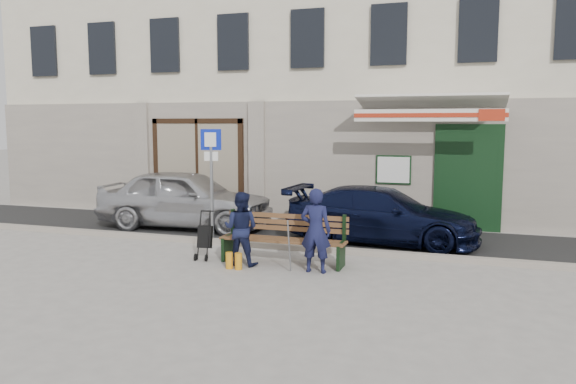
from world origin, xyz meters
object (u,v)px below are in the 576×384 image
at_px(bench, 281,239).
at_px(man, 316,230).
at_px(car_silver, 185,198).
at_px(woman, 241,229).
at_px(parking_sign, 211,167).
at_px(car_navy, 382,215).
at_px(stroller, 205,238).

height_order(bench, man, man).
relative_size(car_silver, woman, 3.19).
height_order(parking_sign, man, parking_sign).
height_order(car_navy, parking_sign, parking_sign).
bearing_deg(man, car_navy, -105.72).
distance_m(car_silver, car_navy, 4.96).
height_order(car_silver, woman, car_silver).
xyz_separation_m(car_silver, parking_sign, (1.28, -1.13, 0.91)).
bearing_deg(stroller, man, -15.96).
xyz_separation_m(car_silver, woman, (2.78, -3.01, -0.06)).
height_order(bench, woman, woman).
xyz_separation_m(bench, man, (0.80, -0.41, 0.29)).
bearing_deg(parking_sign, woman, -62.12).
bearing_deg(stroller, car_navy, 31.26).
relative_size(car_silver, man, 2.92).
relative_size(car_navy, woman, 3.08).
relative_size(car_navy, bench, 1.76).
distance_m(car_silver, bench, 4.35).
height_order(car_silver, car_navy, car_silver).
bearing_deg(car_silver, man, -129.26).
height_order(parking_sign, woman, parking_sign).
bearing_deg(bench, parking_sign, 144.70).
xyz_separation_m(man, woman, (-1.45, 0.06, -0.06)).
distance_m(car_silver, woman, 4.10).
relative_size(parking_sign, man, 1.66).
bearing_deg(parking_sign, man, -44.08).
relative_size(car_silver, parking_sign, 1.76).
height_order(man, stroller, man).
distance_m(car_silver, stroller, 3.42).
xyz_separation_m(parking_sign, man, (2.95, -1.94, -0.90)).
distance_m(car_navy, man, 2.94).
xyz_separation_m(car_navy, woman, (-2.17, -2.79, 0.07)).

